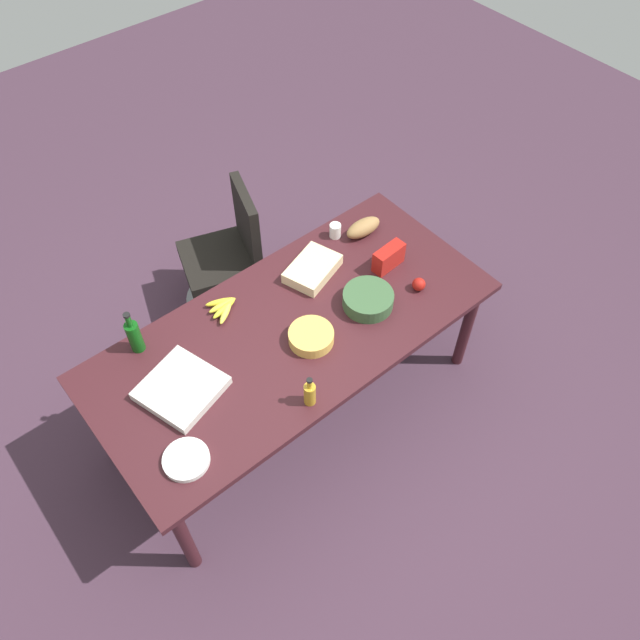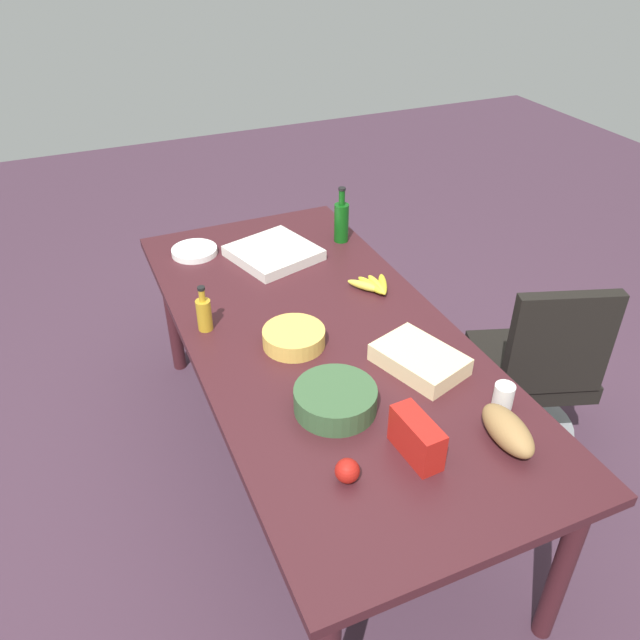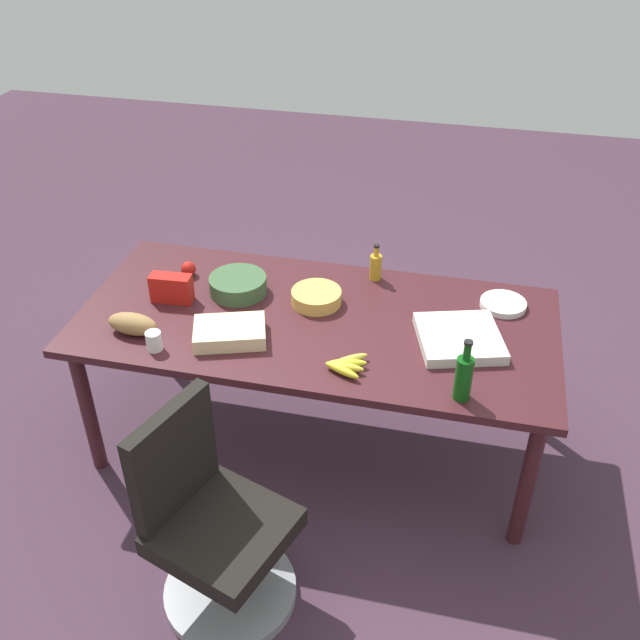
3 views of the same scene
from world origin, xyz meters
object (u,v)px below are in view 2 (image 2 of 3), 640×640
at_px(chip_bag_red, 417,438).
at_px(banana_bunch, 374,285).
at_px(conference_table, 322,348).
at_px(wine_bottle, 341,221).
at_px(paper_cup, 503,396).
at_px(paper_plate_stack, 194,251).
at_px(office_chair, 531,382).
at_px(chip_bowl, 294,337).
at_px(apple_red, 347,471).
at_px(salad_bowl, 335,399).
at_px(sheet_cake, 419,359).
at_px(dressing_bottle, 204,313).
at_px(bread_loaf, 508,430).
at_px(pizza_box, 274,253).

relative_size(chip_bag_red, banana_bunch, 1.03).
relative_size(conference_table, wine_bottle, 7.95).
relative_size(paper_cup, paper_plate_stack, 0.41).
xyz_separation_m(conference_table, paper_plate_stack, (0.86, 0.30, 0.09)).
relative_size(conference_table, office_chair, 2.40).
xyz_separation_m(chip_bowl, wine_bottle, (0.73, -0.54, 0.07)).
height_order(chip_bowl, wine_bottle, wine_bottle).
bearing_deg(chip_bowl, conference_table, -77.82).
relative_size(banana_bunch, apple_red, 2.55).
xyz_separation_m(conference_table, salad_bowl, (-0.43, 0.14, 0.12)).
height_order(conference_table, salad_bowl, salad_bowl).
xyz_separation_m(banana_bunch, sheet_cake, (-0.55, 0.10, 0.01)).
distance_m(sheet_cake, apple_red, 0.61).
xyz_separation_m(dressing_bottle, apple_red, (-0.94, -0.18, -0.04)).
bearing_deg(chip_bowl, apple_red, 171.55).
xyz_separation_m(office_chair, bread_loaf, (-0.59, 0.68, 0.48)).
height_order(salad_bowl, banana_bunch, salad_bowl).
height_order(wine_bottle, apple_red, wine_bottle).
bearing_deg(sheet_cake, apple_red, 128.96).
xyz_separation_m(chip_bag_red, apple_red, (-0.01, 0.24, -0.03)).
xyz_separation_m(office_chair, paper_plate_stack, (1.05, 1.28, 0.44)).
relative_size(pizza_box, wine_bottle, 1.27).
xyz_separation_m(wine_bottle, banana_bunch, (-0.49, 0.07, -0.08)).
xyz_separation_m(office_chair, chip_bowl, (0.16, 1.11, 0.46)).
relative_size(bread_loaf, paper_cup, 2.67).
relative_size(dressing_bottle, wine_bottle, 0.70).
bearing_deg(pizza_box, bread_loaf, 173.54).
relative_size(dressing_bottle, paper_plate_stack, 0.89).
xyz_separation_m(office_chair, chip_bag_red, (-0.52, 0.97, 0.50)).
bearing_deg(dressing_bottle, sheet_cake, -130.06).
xyz_separation_m(office_chair, wine_bottle, (0.90, 0.56, 0.54)).
height_order(wine_bottle, paper_plate_stack, wine_bottle).
height_order(chip_bowl, paper_cup, paper_cup).
distance_m(pizza_box, bread_loaf, 1.48).
relative_size(office_chair, salad_bowl, 3.31).
height_order(conference_table, banana_bunch, banana_bunch).
xyz_separation_m(chip_bowl, bread_loaf, (-0.76, -0.43, 0.02)).
relative_size(dressing_bottle, banana_bunch, 1.02).
distance_m(conference_table, apple_red, 0.77).
relative_size(chip_bag_red, sheet_cake, 0.62).
distance_m(salad_bowl, paper_plate_stack, 1.30).
relative_size(conference_table, pizza_box, 6.25).
bearing_deg(bread_loaf, banana_bunch, -2.44).
xyz_separation_m(pizza_box, bread_loaf, (-1.46, -0.26, 0.03)).
relative_size(salad_bowl, paper_cup, 3.14).
distance_m(conference_table, office_chair, 1.06).
distance_m(dressing_bottle, salad_bowl, 0.70).
relative_size(salad_bowl, sheet_cake, 0.88).
bearing_deg(apple_red, dressing_bottle, 11.01).
relative_size(office_chair, sheet_cake, 2.92).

